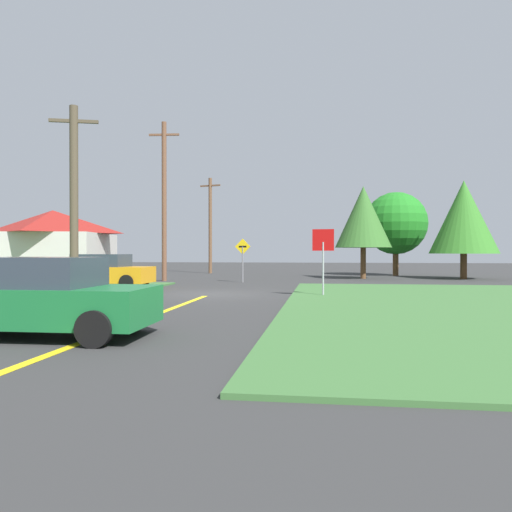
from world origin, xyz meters
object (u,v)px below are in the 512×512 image
parked_car_near_building (105,271)px  utility_pole_far (210,224)px  stop_sign (323,249)px  oak_tree_right (363,217)px  car_behind_on_main_road (46,297)px  pine_tree_center (396,223)px  utility_pole_near (74,199)px  barn (53,245)px  utility_pole_mid (164,199)px  direction_sign (243,255)px  oak_tree_left (464,217)px

parked_car_near_building → utility_pole_far: size_ratio=0.58×
stop_sign → oak_tree_right: bearing=-94.0°
car_behind_on_main_road → oak_tree_right: oak_tree_right is taller
oak_tree_right → utility_pole_far: bearing=151.0°
car_behind_on_main_road → pine_tree_center: size_ratio=0.69×
parked_car_near_building → oak_tree_right: bearing=39.1°
stop_sign → utility_pole_near: 9.67m
parked_car_near_building → barn: barn is taller
stop_sign → car_behind_on_main_road: stop_sign is taller
utility_pole_mid → direction_sign: (4.83, -0.68, -3.30)m
utility_pole_near → utility_pole_mid: bearing=89.8°
barn → car_behind_on_main_road: bearing=-60.0°
utility_pole_near → pine_tree_center: (14.62, 19.09, 0.06)m
car_behind_on_main_road → barn: size_ratio=0.60×
car_behind_on_main_road → pine_tree_center: bearing=67.6°
utility_pole_far → oak_tree_right: utility_pole_far is taller
stop_sign → car_behind_on_main_road: (-5.58, -9.68, -1.05)m
utility_pole_near → parked_car_near_building: bearing=102.2°
utility_pole_mid → barn: 7.62m
stop_sign → parked_car_near_building: size_ratio=0.58×
pine_tree_center → utility_pole_far: bearing=171.8°
stop_sign → utility_pole_near: utility_pole_near is taller
parked_car_near_building → barn: size_ratio=0.64×
oak_tree_left → car_behind_on_main_road: bearing=-121.7°
car_behind_on_main_road → utility_pole_near: (-3.79, 8.20, 2.93)m
utility_pole_mid → direction_sign: bearing=-8.0°
oak_tree_left → oak_tree_right: size_ratio=1.05×
oak_tree_left → oak_tree_right: (-6.34, -0.55, 0.03)m
direction_sign → oak_tree_left: 14.67m
stop_sign → parked_car_near_building: (-10.43, 3.41, -1.05)m
direction_sign → car_behind_on_main_road: bearing=-93.4°
utility_pole_near → utility_pole_mid: size_ratio=0.77×
stop_sign → utility_pole_mid: (-9.34, 9.09, 2.99)m
barn → stop_sign: bearing=-29.1°
car_behind_on_main_road → oak_tree_right: bearing=69.6°
parked_car_near_building → utility_pole_far: (1.43, 16.25, 3.18)m
utility_pole_far → oak_tree_right: (11.59, -6.42, -0.01)m
utility_pole_mid → barn: (-7.12, 0.08, -2.70)m
parked_car_near_building → car_behind_on_main_road: 13.96m
car_behind_on_main_road → direction_sign: 18.14m
pine_tree_center → oak_tree_right: pine_tree_center is taller
parked_car_near_building → oak_tree_right: oak_tree_right is taller
utility_pole_far → pine_tree_center: bearing=-8.2°
parked_car_near_building → car_behind_on_main_road: size_ratio=1.07×
direction_sign → oak_tree_left: (13.43, 5.38, 2.41)m
stop_sign → utility_pole_mid: 13.37m
direction_sign → barn: bearing=176.4°
oak_tree_right → barn: (-19.05, -4.08, -1.84)m
parked_car_near_building → pine_tree_center: bearing=44.2°
utility_pole_near → direction_sign: utility_pole_near is taller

